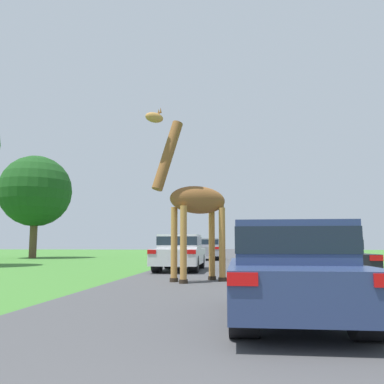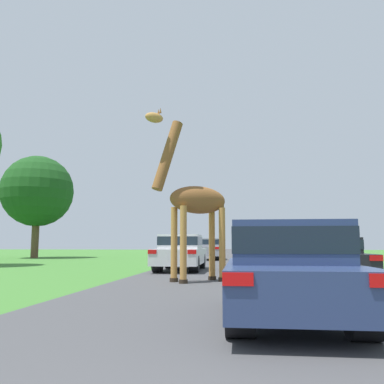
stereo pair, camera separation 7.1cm
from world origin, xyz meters
The scene contains 8 objects.
road centered at (0.00, 30.00, 0.00)m, with size 7.72×120.00×0.00m.
giraffe_near_road centered at (-1.48, 11.27, 2.34)m, with size 2.45×2.00×5.06m.
car_lead_maroon centered at (0.57, 5.42, 0.75)m, with size 1.74×3.94×1.41m.
car_queue_right centered at (-2.37, 28.07, 0.80)m, with size 1.99×4.04×1.50m.
car_queue_left centered at (-2.60, 16.43, 0.79)m, with size 1.80×4.64×1.49m.
car_far_ahead centered at (2.40, 11.60, 0.70)m, with size 1.71×4.29×1.28m.
car_verge_right centered at (2.97, 21.35, 0.70)m, with size 1.98×4.15×1.32m.
tree_centre_back centered at (-16.35, 30.19, 5.34)m, with size 5.72×5.72×8.22m.
Camera 2 is at (-0.13, -0.74, 1.10)m, focal length 38.00 mm.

